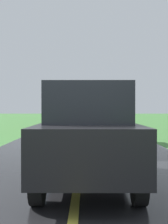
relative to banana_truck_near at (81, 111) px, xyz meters
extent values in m
cube|color=#2D2D30|center=(-0.03, -0.91, -0.78)|extent=(0.90, 5.51, 0.24)
cube|color=brown|center=(-0.03, -0.91, -0.58)|extent=(2.30, 5.80, 0.20)
cube|color=silver|center=(-0.03, 1.04, 0.47)|extent=(2.10, 1.90, 1.90)
cube|color=black|center=(-0.03, 2.00, 0.80)|extent=(1.78, 0.02, 0.76)
cube|color=#2D517F|center=(-1.14, -1.88, 0.07)|extent=(0.08, 3.85, 1.10)
cube|color=#2D517F|center=(1.08, -1.88, 0.07)|extent=(0.08, 3.85, 1.10)
cube|color=#2D517F|center=(-0.03, -3.77, 0.07)|extent=(2.30, 0.08, 1.10)
cube|color=#2D517F|center=(-0.03, 0.00, 0.07)|extent=(2.30, 0.08, 1.10)
cylinder|color=black|center=(-1.08, 0.89, -0.88)|extent=(0.28, 1.00, 1.00)
cylinder|color=black|center=(1.02, 0.89, -0.88)|extent=(0.28, 1.00, 1.00)
cylinder|color=black|center=(-1.08, -2.50, -0.88)|extent=(0.28, 1.00, 1.00)
cylinder|color=black|center=(1.02, -2.50, -0.88)|extent=(0.28, 1.00, 1.00)
ellipsoid|color=#A4B324|center=(0.70, -2.57, 0.02)|extent=(0.55, 0.67, 0.39)
ellipsoid|color=#96BD2B|center=(0.49, -2.83, 0.03)|extent=(0.40, 0.48, 0.40)
ellipsoid|color=#9EB72A|center=(0.86, -0.50, -0.29)|extent=(0.58, 0.65, 0.47)
ellipsoid|color=#9BBE29|center=(-0.07, -1.98, -0.32)|extent=(0.41, 0.47, 0.48)
ellipsoid|color=#9FB520|center=(0.39, -2.45, -0.27)|extent=(0.54, 0.68, 0.45)
ellipsoid|color=#98CB2C|center=(0.07, -3.19, -0.32)|extent=(0.43, 0.51, 0.39)
cube|color=#2D2D30|center=(0.24, 10.45, -0.78)|extent=(0.90, 5.51, 0.24)
cube|color=brown|center=(0.24, 10.45, -0.58)|extent=(2.30, 5.80, 0.20)
cube|color=red|center=(0.24, 12.40, 0.47)|extent=(2.10, 1.90, 1.90)
cube|color=black|center=(0.24, 13.35, 0.80)|extent=(1.79, 0.02, 0.76)
cube|color=brown|center=(-0.87, 9.47, 0.07)|extent=(0.08, 3.85, 1.10)
cube|color=brown|center=(1.35, 9.47, 0.07)|extent=(0.08, 3.85, 1.10)
cube|color=brown|center=(0.24, 7.59, 0.07)|extent=(2.30, 0.08, 1.10)
cube|color=brown|center=(0.24, 11.36, 0.07)|extent=(2.30, 0.08, 1.10)
cylinder|color=black|center=(-0.81, 12.24, -0.88)|extent=(0.28, 1.00, 1.00)
cylinder|color=black|center=(1.29, 12.24, -0.88)|extent=(0.28, 1.00, 1.00)
cylinder|color=black|center=(-0.81, 8.85, -0.88)|extent=(0.28, 1.00, 1.00)
cylinder|color=black|center=(1.29, 8.85, -0.88)|extent=(0.28, 1.00, 1.00)
ellipsoid|color=#9CBF2B|center=(0.71, 9.85, -0.27)|extent=(0.53, 0.60, 0.43)
ellipsoid|color=#9BC322|center=(-0.14, 8.58, -0.02)|extent=(0.47, 0.44, 0.50)
ellipsoid|color=#A0BB26|center=(0.32, 7.92, 0.02)|extent=(0.49, 0.46, 0.39)
ellipsoid|color=#A4BE33|center=(-0.03, 8.45, 0.04)|extent=(0.44, 0.50, 0.49)
ellipsoid|color=#9AB82F|center=(0.21, 7.90, 0.37)|extent=(0.51, 0.64, 0.44)
ellipsoid|color=#91BD1F|center=(0.59, 10.61, -0.30)|extent=(0.47, 0.57, 0.44)
ellipsoid|color=#9DCA2D|center=(0.97, 8.90, -0.02)|extent=(0.59, 0.64, 0.49)
ellipsoid|color=#99CA24|center=(1.06, 10.02, -0.27)|extent=(0.56, 0.52, 0.41)
ellipsoid|color=#9CC02F|center=(0.78, 10.06, 0.31)|extent=(0.55, 0.58, 0.50)
ellipsoid|color=#8EC92B|center=(0.94, 10.09, -0.32)|extent=(0.46, 0.51, 0.46)
ellipsoid|color=#95B825|center=(-0.50, 9.05, 0.05)|extent=(0.50, 0.52, 0.42)
cube|color=black|center=(0.26, -7.48, -0.57)|extent=(1.70, 4.10, 0.80)
cube|color=black|center=(0.26, -7.68, 0.18)|extent=(1.44, 2.05, 0.70)
cylinder|color=black|center=(-0.51, -6.21, -1.06)|extent=(0.20, 0.64, 0.64)
cylinder|color=black|center=(1.03, -6.21, -1.06)|extent=(0.20, 0.64, 0.64)
cylinder|color=black|center=(-0.51, -8.76, -1.06)|extent=(0.20, 0.64, 0.64)
cylinder|color=black|center=(1.03, -8.76, -1.06)|extent=(0.20, 0.64, 0.64)
camera|label=1|loc=(0.22, -13.08, 0.08)|focal=45.64mm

